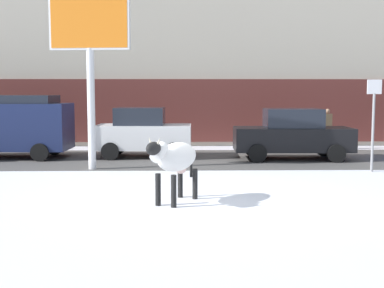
% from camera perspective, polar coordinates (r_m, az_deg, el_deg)
% --- Properties ---
extents(ground_plane, '(120.00, 120.00, 0.00)m').
position_cam_1_polar(ground_plane, '(11.61, 2.10, -6.42)').
color(ground_plane, white).
extents(road_strip, '(60.00, 5.60, 0.01)m').
position_cam_1_polar(road_strip, '(18.91, 0.78, -1.64)').
color(road_strip, '#514F4C').
rests_on(road_strip, ground).
extents(building_facade, '(44.00, 6.10, 13.00)m').
position_cam_1_polar(building_facade, '(26.50, 0.20, 14.56)').
color(building_facade, '#BCB29E').
rests_on(building_facade, ground).
extents(cow_holstein, '(1.29, 1.85, 1.54)m').
position_cam_1_polar(cow_holstein, '(11.40, -1.87, -1.55)').
color(cow_holstein, silver).
rests_on(cow_holstein, ground).
extents(billboard, '(2.53, 0.48, 5.56)m').
position_cam_1_polar(billboard, '(16.64, -11.22, 12.11)').
color(billboard, silver).
rests_on(billboard, ground).
extents(car_navy_van, '(4.66, 2.23, 2.32)m').
position_cam_1_polar(car_navy_van, '(20.27, -19.70, 2.04)').
color(car_navy_van, '#19234C').
rests_on(car_navy_van, ground).
extents(car_white_hatchback, '(3.55, 2.01, 1.86)m').
position_cam_1_polar(car_white_hatchback, '(19.39, -5.41, 1.26)').
color(car_white_hatchback, white).
rests_on(car_white_hatchback, ground).
extents(car_black_sedan, '(4.25, 2.09, 1.84)m').
position_cam_1_polar(car_black_sedan, '(19.07, 11.03, 1.05)').
color(car_black_sedan, black).
rests_on(car_black_sedan, ground).
extents(pedestrian_near_billboard, '(0.36, 0.24, 1.73)m').
position_cam_1_polar(pedestrian_near_billboard, '(22.53, 14.68, 1.61)').
color(pedestrian_near_billboard, '#282833').
rests_on(pedestrian_near_billboard, ground).
extents(pedestrian_by_cars, '(0.36, 0.24, 1.73)m').
position_cam_1_polar(pedestrian_by_cars, '(22.85, -19.88, 1.51)').
color(pedestrian_by_cars, '#282833').
rests_on(pedestrian_by_cars, ground).
extents(street_sign, '(0.44, 0.08, 2.82)m').
position_cam_1_polar(street_sign, '(16.74, 19.37, 2.78)').
color(street_sign, gray).
rests_on(street_sign, ground).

